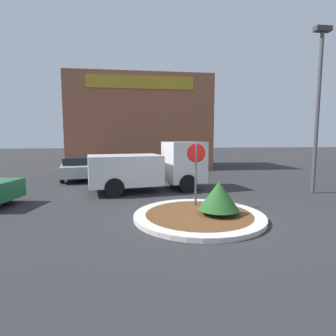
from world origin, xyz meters
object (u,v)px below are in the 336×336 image
(light_pole, at_px, (318,99))
(parked_sedan_silver, at_px, (78,167))
(utility_truck, at_px, (151,167))
(stop_sign, at_px, (196,164))

(light_pole, bearing_deg, parked_sedan_silver, 153.50)
(utility_truck, xyz_separation_m, parked_sedan_silver, (-4.07, 4.11, -0.42))
(stop_sign, xyz_separation_m, parked_sedan_silver, (-5.39, 7.50, -0.85))
(light_pole, bearing_deg, stop_sign, -161.58)
(stop_sign, height_order, light_pole, light_pole)
(stop_sign, height_order, parked_sedan_silver, stop_sign)
(parked_sedan_silver, distance_m, light_pole, 12.95)
(stop_sign, relative_size, parked_sedan_silver, 0.50)
(parked_sedan_silver, xyz_separation_m, light_pole, (11.18, -5.58, 3.39))
(parked_sedan_silver, bearing_deg, light_pole, -127.86)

